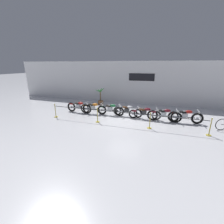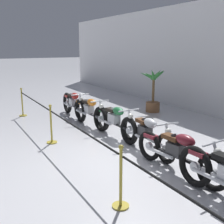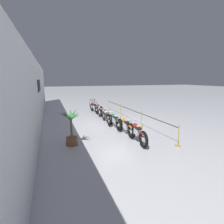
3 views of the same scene
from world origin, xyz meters
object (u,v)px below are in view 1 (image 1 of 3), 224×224
at_px(motorcycle_orange_1, 93,108).
at_px(potted_palm_left_of_row, 100,97).
at_px(stanchion_mid_right, 150,123).
at_px(motorcycle_green_2, 111,109).
at_px(motorcycle_red_6, 185,116).
at_px(motorcycle_maroon_4, 145,113).
at_px(stanchion_far_right, 210,130).
at_px(stanchion_far_left, 101,112).
at_px(stanchion_mid_left, 98,117).
at_px(motorcycle_silver_3, 128,111).
at_px(motorcycle_red_0, 79,107).
at_px(motorcycle_maroon_5, 164,115).

relative_size(motorcycle_orange_1, potted_palm_left_of_row, 1.27).
bearing_deg(stanchion_mid_right, motorcycle_green_2, 151.32).
bearing_deg(motorcycle_red_6, motorcycle_maroon_4, -178.75).
xyz_separation_m(motorcycle_red_6, stanchion_far_right, (1.05, -1.68, -0.12)).
xyz_separation_m(stanchion_far_left, stanchion_mid_left, (-0.28, 0.00, -0.38)).
bearing_deg(motorcycle_maroon_4, motorcycle_silver_3, 171.34).
xyz_separation_m(motorcycle_red_0, motorcycle_red_6, (8.14, 0.11, -0.01)).
bearing_deg(stanchion_mid_right, motorcycle_red_6, 36.75).
xyz_separation_m(motorcycle_red_6, potted_palm_left_of_row, (-7.45, 2.97, 0.31)).
distance_m(motorcycle_red_0, stanchion_mid_left, 2.81).
bearing_deg(motorcycle_maroon_5, motorcycle_maroon_4, 177.12).
distance_m(motorcycle_red_0, stanchion_far_left, 3.06).
distance_m(motorcycle_maroon_4, motorcycle_maroon_5, 1.36).
distance_m(motorcycle_green_2, stanchion_mid_left, 1.77).
bearing_deg(motorcycle_red_0, potted_palm_left_of_row, 77.24).
xyz_separation_m(motorcycle_maroon_4, stanchion_mid_right, (0.48, -1.62, -0.10)).
bearing_deg(potted_palm_left_of_row, stanchion_far_right, -28.69).
height_order(motorcycle_maroon_5, stanchion_mid_left, stanchion_mid_left).
xyz_separation_m(motorcycle_silver_3, stanchion_mid_right, (1.81, -1.83, -0.10)).
height_order(motorcycle_orange_1, motorcycle_maroon_5, motorcycle_maroon_5).
xyz_separation_m(potted_palm_left_of_row, stanchion_far_right, (8.50, -4.65, -0.43)).
height_order(motorcycle_red_0, motorcycle_green_2, motorcycle_red_0).
bearing_deg(stanchion_mid_right, motorcycle_red_0, 165.03).
bearing_deg(stanchion_mid_left, motorcycle_maroon_4, 27.81).
height_order(motorcycle_maroon_5, motorcycle_red_6, motorcycle_red_6).
height_order(motorcycle_maroon_4, stanchion_far_left, stanchion_far_left).
distance_m(motorcycle_maroon_4, stanchion_mid_left, 3.48).
xyz_separation_m(motorcycle_maroon_5, stanchion_mid_right, (-0.88, -1.56, -0.12)).
bearing_deg(stanchion_mid_right, potted_palm_left_of_row, 138.14).
xyz_separation_m(motorcycle_green_2, motorcycle_silver_3, (1.34, 0.10, -0.01)).
relative_size(motorcycle_red_6, potted_palm_left_of_row, 1.30).
bearing_deg(motorcycle_red_0, stanchion_far_left, -31.06).
height_order(stanchion_mid_left, stanchion_mid_right, same).
relative_size(potted_palm_left_of_row, stanchion_mid_right, 1.68).
bearing_deg(stanchion_mid_left, motorcycle_green_2, 76.80).
relative_size(motorcycle_orange_1, stanchion_mid_left, 2.14).
height_order(stanchion_far_left, stanchion_mid_left, same).
distance_m(motorcycle_red_6, potted_palm_left_of_row, 8.02).
relative_size(motorcycle_green_2, motorcycle_maroon_4, 0.93).
xyz_separation_m(motorcycle_red_0, motorcycle_maroon_4, (5.41, 0.05, -0.02)).
distance_m(motorcycle_maroon_4, motorcycle_red_6, 2.73).
height_order(motorcycle_silver_3, motorcycle_maroon_4, same).
relative_size(motorcycle_maroon_5, stanchion_far_left, 0.23).
bearing_deg(motorcycle_red_0, motorcycle_green_2, 3.13).
xyz_separation_m(motorcycle_orange_1, stanchion_far_right, (7.91, -1.61, -0.13)).
height_order(motorcycle_silver_3, stanchion_far_left, stanchion_far_left).
height_order(motorcycle_maroon_4, motorcycle_red_6, motorcycle_red_6).
distance_m(motorcycle_orange_1, motorcycle_maroon_5, 5.48).
bearing_deg(motorcycle_red_0, motorcycle_red_6, 0.77).
height_order(motorcycle_red_6, stanchion_far_left, stanchion_far_left).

